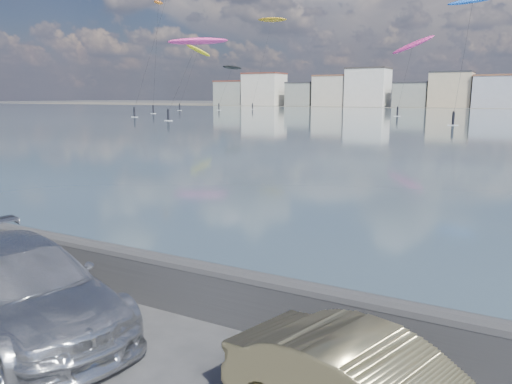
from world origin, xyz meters
The scene contains 11 objects.
ground centered at (0.00, 0.00, 0.00)m, with size 700.00×700.00×0.00m, color #333335.
bay_water centered at (0.00, 91.50, 0.01)m, with size 500.00×177.00×0.00m, color #364855.
seawall centered at (0.00, 2.70, 0.58)m, with size 400.00×0.36×1.08m.
car_silver centered at (-1.87, 0.73, 0.78)m, with size 2.18×5.35×1.55m, color silver.
kitesurfer_0 centered at (-71.56, 144.65, 27.94)m, with size 10.86×17.67×29.32m.
kitesurfer_1 centered at (-4.84, 85.28, 18.59)m, with size 8.07×17.72×20.03m.
kitesurfer_2 centered at (-18.79, 108.17, 14.61)m, with size 9.33×12.27×17.26m.
kitesurfer_4 centered at (-74.62, 92.30, 25.11)m, with size 6.52×10.00×26.79m.
kitesurfer_6 centered at (-75.62, 126.67, 12.33)m, with size 3.63×14.31×13.31m.
kitesurfer_9 centered at (-45.87, 67.64, 13.11)m, with size 9.98×10.90×14.07m.
kitesurfer_10 centered at (-82.77, 119.27, 16.77)m, with size 6.68×13.79×19.34m.
Camera 1 is at (5.72, -4.47, 4.07)m, focal length 35.00 mm.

